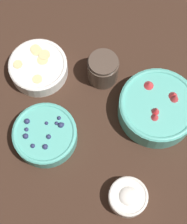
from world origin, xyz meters
The scene contains 6 objects.
ground_plane centered at (0.00, 0.00, 0.00)m, with size 4.00×4.00×0.00m, color #382319.
bowl_strawberries centered at (0.19, -0.16, 0.04)m, with size 0.22×0.22×0.09m.
bowl_blueberries centered at (-0.03, 0.08, 0.03)m, with size 0.17×0.17×0.06m.
bowl_bananas centered at (0.14, 0.20, 0.03)m, with size 0.17×0.17×0.05m.
bowl_cream centered at (-0.07, -0.19, 0.03)m, with size 0.10×0.10×0.05m.
jar_chocolate centered at (0.22, 0.03, 0.04)m, with size 0.09×0.09×0.09m.
Camera 1 is at (-0.24, -0.18, 1.00)m, focal length 60.00 mm.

